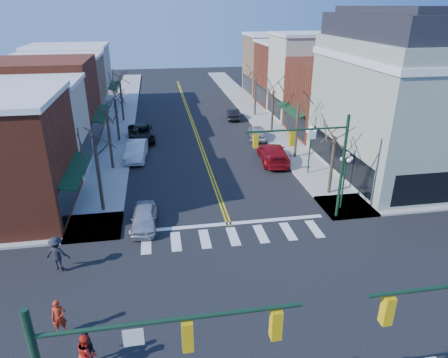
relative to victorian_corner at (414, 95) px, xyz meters
name	(u,v)px	position (x,y,z in m)	size (l,w,h in m)	color
ground	(257,303)	(-16.50, -14.50, -6.66)	(160.00, 160.00, 0.00)	black
sidewalk_left	(110,164)	(-25.25, 5.50, -6.58)	(3.50, 70.00, 0.15)	#9E9B93
sidewalk_right	(295,153)	(-7.75, 5.50, -6.58)	(3.50, 70.00, 0.15)	#9E9B93
bldg_left_stucco_a	(21,131)	(-32.00, 5.00, -2.91)	(10.00, 7.00, 7.50)	#BEB79C
bldg_left_brick_b	(43,103)	(-32.00, 13.00, -2.41)	(10.00, 9.00, 8.50)	maroon
bldg_left_tan	(60,91)	(-32.00, 21.25, -2.76)	(10.00, 7.50, 7.80)	#A07D58
bldg_left_stucco_b	(72,78)	(-32.00, 29.00, -2.56)	(10.00, 8.00, 8.20)	#BEB79C
bldg_right_brick_a	(339,98)	(-1.00, 11.25, -2.66)	(10.00, 8.50, 8.00)	maroon
bldg_right_stucco	(314,77)	(-1.00, 19.00, -1.66)	(10.00, 7.00, 10.00)	#BEB79C
bldg_right_brick_b	(294,74)	(-1.00, 26.50, -2.41)	(10.00, 8.00, 8.50)	maroon
bldg_right_tan	(278,65)	(-1.00, 34.50, -2.16)	(10.00, 8.00, 9.00)	#A07D58
victorian_corner	(414,95)	(0.00, 0.00, 0.00)	(12.25, 14.25, 13.30)	#95A28D
traffic_mast_far_right	(317,155)	(-10.95, -7.10, -1.95)	(6.60, 0.28, 7.20)	#14331E
lamppost_corner	(345,171)	(-8.30, -6.00, -3.70)	(0.36, 0.36, 4.33)	#14331E
lamppost_midblock	(310,141)	(-8.30, 0.50, -3.70)	(0.36, 0.36, 4.33)	#14331E
tree_left_a	(100,180)	(-24.90, -3.50, -4.28)	(0.24, 0.24, 4.76)	#382B21
tree_left_b	(110,142)	(-24.90, 4.50, -4.14)	(0.24, 0.24, 5.04)	#382B21
tree_left_c	(117,121)	(-24.90, 12.50, -4.38)	(0.24, 0.24, 4.55)	#382B21
tree_left_d	(122,102)	(-24.90, 20.50, -4.21)	(0.24, 0.24, 4.90)	#382B21
tree_right_a	(332,166)	(-8.10, -3.50, -4.35)	(0.24, 0.24, 4.62)	#382B21
tree_right_b	(296,132)	(-8.10, 4.50, -4.07)	(0.24, 0.24, 5.18)	#382B21
tree_right_c	(272,113)	(-8.10, 12.50, -4.24)	(0.24, 0.24, 4.83)	#382B21
tree_right_d	(255,97)	(-8.10, 20.50, -4.17)	(0.24, 0.24, 4.97)	#382B21
car_left_near	(144,218)	(-22.01, -6.17, -5.98)	(1.61, 4.00, 1.36)	silver
car_left_mid	(136,151)	(-22.90, 6.77, -5.83)	(1.76, 5.04, 1.66)	silver
car_left_far	(141,133)	(-22.57, 12.33, -5.86)	(2.64, 5.72, 1.59)	black
car_right_near	(273,153)	(-10.43, 3.85, -5.82)	(2.35, 5.79, 1.68)	maroon
car_right_mid	(257,132)	(-10.22, 10.90, -5.92)	(1.74, 4.33, 1.47)	silver
car_right_far	(233,114)	(-11.21, 19.36, -5.99)	(1.42, 4.07, 1.34)	black
pedestrian_red_a	(59,317)	(-25.49, -15.05, -5.67)	(0.61, 0.40, 1.67)	#AE2712
pedestrian_red_b	(87,353)	(-23.98, -17.33, -5.61)	(0.87, 0.68, 1.80)	red
pedestrian_dark_a	(87,347)	(-24.07, -16.93, -5.68)	(0.97, 0.40, 1.66)	black
pedestrian_dark_b	(57,253)	(-26.50, -10.21, -5.52)	(1.28, 0.74, 1.98)	black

